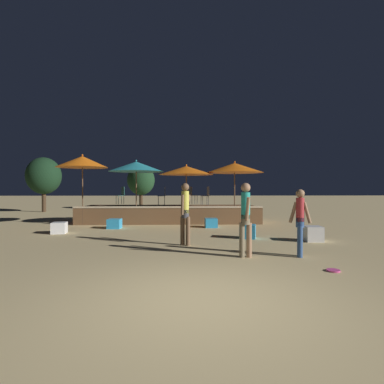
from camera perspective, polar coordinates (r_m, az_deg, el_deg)
name	(u,v)px	position (r m, az deg, el deg)	size (l,w,h in m)	color
ground_plane	(203,300)	(4.79, 2.19, -19.95)	(120.00, 120.00, 0.00)	tan
wooden_deck	(170,214)	(15.07, -4.22, -4.17)	(8.66, 2.72, 0.85)	brown
patio_umbrella_0	(136,167)	(14.02, -10.59, 4.77)	(2.52, 2.52, 2.98)	brown
patio_umbrella_1	(235,168)	(14.15, 8.12, 4.57)	(2.67, 2.67, 2.93)	brown
patio_umbrella_2	(186,170)	(13.97, -1.09, 4.12)	(2.54, 2.54, 2.79)	brown
patio_umbrella_3	(82,162)	(14.47, -20.15, 5.41)	(2.30, 2.30, 3.21)	brown
cube_seat_0	(59,228)	(12.21, -23.96, -6.26)	(0.56, 0.56, 0.42)	white
cube_seat_1	(114,224)	(12.95, -14.55, -5.85)	(0.55, 0.55, 0.40)	#2D9EDB
cube_seat_2	(313,234)	(10.31, 22.09, -7.38)	(0.56, 0.56, 0.48)	white
cube_seat_3	(248,231)	(10.30, 10.55, -7.39)	(0.64, 0.64, 0.46)	#2D9EDB
cube_seat_4	(211,223)	(12.89, 3.65, -5.88)	(0.53, 0.53, 0.39)	#2D9EDB
person_0	(185,211)	(8.81, -1.30, -3.60)	(0.32, 0.51, 1.83)	brown
person_1	(246,216)	(7.42, 10.17, -4.55)	(0.31, 0.57, 1.81)	#997051
person_2	(300,221)	(7.84, 19.89, -5.15)	(0.53, 0.28, 1.66)	#997051
bistro_chair_0	(192,194)	(15.67, -0.04, -0.29)	(0.45, 0.44, 0.90)	#47474C
bistro_chair_1	(207,194)	(14.78, 2.80, -0.36)	(0.44, 0.43, 0.90)	#47474C
bistro_chair_2	(122,194)	(16.12, -13.27, -0.28)	(0.47, 0.47, 0.90)	#1E4C47
bistro_chair_3	(163,194)	(14.62, -5.49, -0.37)	(0.40, 0.40, 0.90)	#2D3338
frisbee_disc	(333,270)	(6.90, 25.31, -13.35)	(0.26, 0.26, 0.03)	#E54C99
background_tree_0	(44,176)	(23.45, -26.40, 2.75)	(2.35, 2.35, 3.83)	#3D2B1C
background_tree_1	(141,180)	(23.66, -9.70, 2.21)	(2.12, 2.12, 3.46)	#3D2B1C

